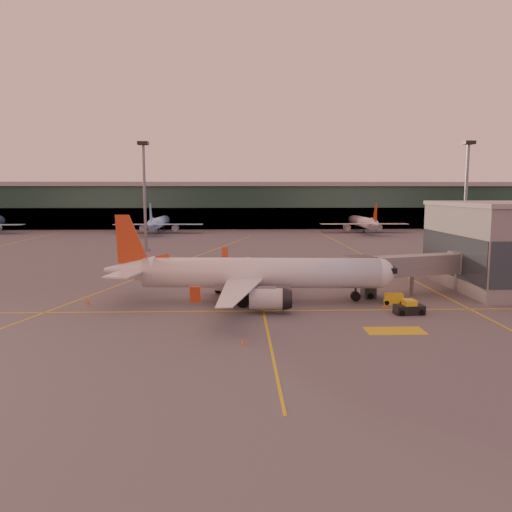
{
  "coord_description": "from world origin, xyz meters",
  "views": [
    {
      "loc": [
        2.1,
        -52.92,
        14.15
      ],
      "look_at": [
        4.55,
        17.28,
        5.0
      ],
      "focal_mm": 35.0,
      "sensor_mm": 36.0,
      "label": 1
    }
  ],
  "objects_px": {
    "main_airplane": "(251,274)",
    "pushback_tug": "(409,308)",
    "catering_truck": "(232,275)",
    "gpu_cart": "(394,299)"
  },
  "relations": [
    {
      "from": "catering_truck",
      "to": "main_airplane",
      "type": "bearing_deg",
      "value": -83.47
    },
    {
      "from": "main_airplane",
      "to": "pushback_tug",
      "type": "bearing_deg",
      "value": -17.3
    },
    {
      "from": "pushback_tug",
      "to": "gpu_cart",
      "type": "bearing_deg",
      "value": 88.54
    },
    {
      "from": "catering_truck",
      "to": "gpu_cart",
      "type": "distance_m",
      "value": 21.58
    },
    {
      "from": "main_airplane",
      "to": "pushback_tug",
      "type": "relative_size",
      "value": 10.87
    },
    {
      "from": "main_airplane",
      "to": "catering_truck",
      "type": "distance_m",
      "value": 5.7
    },
    {
      "from": "gpu_cart",
      "to": "main_airplane",
      "type": "bearing_deg",
      "value": -176.82
    },
    {
      "from": "main_airplane",
      "to": "gpu_cart",
      "type": "xyz_separation_m",
      "value": [
        17.93,
        -1.71,
        -2.97
      ]
    },
    {
      "from": "main_airplane",
      "to": "gpu_cart",
      "type": "bearing_deg",
      "value": -2.1
    },
    {
      "from": "catering_truck",
      "to": "gpu_cart",
      "type": "height_order",
      "value": "catering_truck"
    }
  ]
}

